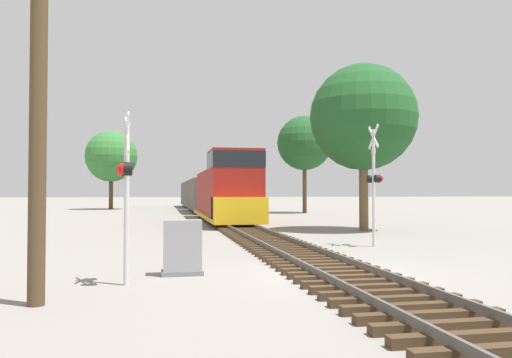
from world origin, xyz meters
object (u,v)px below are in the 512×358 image
(tree_deep_background, at_px, (111,156))
(utility_pole, at_px, (39,44))
(crossing_signal_near, at_px, (126,181))
(crossing_signal_far, at_px, (374,180))
(relay_cabinet, at_px, (182,248))
(freight_train, at_px, (205,194))
(tree_far_right, at_px, (363,118))
(tree_mid_background, at_px, (305,143))

(tree_deep_background, bearing_deg, utility_pole, -85.89)
(crossing_signal_near, distance_m, crossing_signal_far, 10.92)
(tree_deep_background, bearing_deg, relay_cabinet, -82.47)
(freight_train, relative_size, tree_far_right, 5.57)
(utility_pole, height_order, tree_deep_background, tree_deep_background)
(utility_pole, bearing_deg, crossing_signal_near, 50.55)
(tree_far_right, relative_size, tree_mid_background, 0.93)
(tree_far_right, xyz_separation_m, tree_deep_background, (-16.77, 37.14, 0.29))
(tree_far_right, distance_m, tree_mid_background, 22.85)
(tree_mid_background, bearing_deg, crossing_signal_near, -112.16)
(relay_cabinet, height_order, tree_far_right, tree_far_right)
(crossing_signal_near, height_order, tree_far_right, tree_far_right)
(crossing_signal_far, xyz_separation_m, utility_pole, (-10.31, -8.18, 2.31))
(freight_train, bearing_deg, relay_cabinet, -95.68)
(freight_train, height_order, crossing_signal_near, freight_train)
(relay_cabinet, height_order, tree_deep_background, tree_deep_background)
(crossing_signal_far, bearing_deg, tree_far_right, -19.44)
(utility_pole, distance_m, tree_deep_background, 52.83)
(crossing_signal_far, xyz_separation_m, relay_cabinet, (-7.52, -5.26, -1.87))
(tree_mid_background, distance_m, tree_deep_background, 24.78)
(crossing_signal_near, height_order, crossing_signal_far, crossing_signal_far)
(freight_train, bearing_deg, crossing_signal_near, -97.44)
(crossing_signal_far, distance_m, relay_cabinet, 9.37)
(tree_mid_background, xyz_separation_m, tree_deep_background, (-20.06, 14.54, -0.55))
(freight_train, relative_size, relay_cabinet, 36.30)
(crossing_signal_near, height_order, relay_cabinet, crossing_signal_near)
(freight_train, relative_size, crossing_signal_near, 13.06)
(freight_train, bearing_deg, tree_deep_background, 130.91)
(crossing_signal_near, bearing_deg, utility_pole, -47.15)
(crossing_signal_far, xyz_separation_m, tree_mid_background, (5.96, 29.96, 4.43))
(relay_cabinet, bearing_deg, crossing_signal_far, 34.99)
(freight_train, relative_size, utility_pole, 5.30)
(crossing_signal_near, bearing_deg, freight_train, 164.87)
(freight_train, distance_m, tree_far_right, 26.36)
(crossing_signal_near, height_order, tree_deep_background, tree_deep_background)
(freight_train, distance_m, crossing_signal_far, 32.79)
(freight_train, relative_size, tree_deep_background, 5.28)
(crossing_signal_far, distance_m, tree_deep_background, 46.84)
(crossing_signal_near, xyz_separation_m, tree_mid_background, (14.81, 36.36, 4.63))
(tree_far_right, bearing_deg, tree_deep_background, 114.30)
(tree_far_right, bearing_deg, crossing_signal_near, -129.94)
(utility_pole, xyz_separation_m, tree_far_right, (12.98, 15.53, 1.27))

